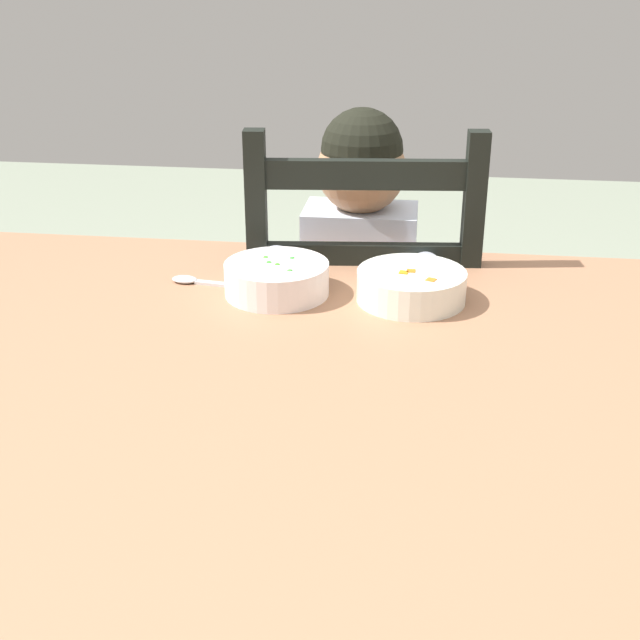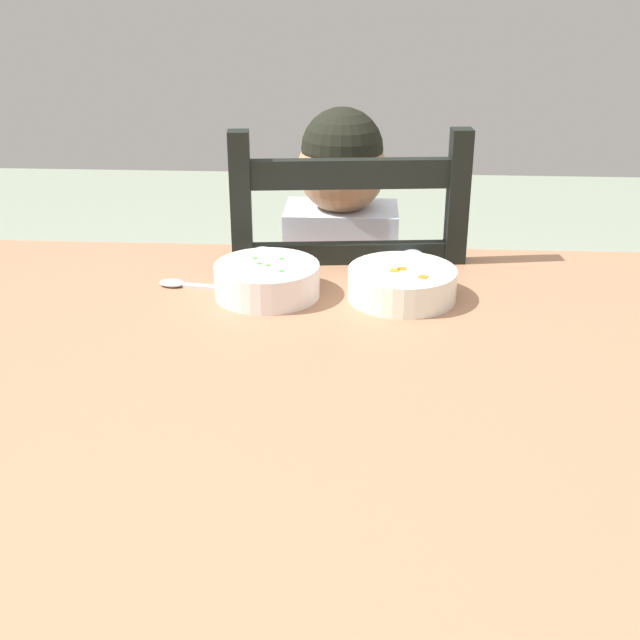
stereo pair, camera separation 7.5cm
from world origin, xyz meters
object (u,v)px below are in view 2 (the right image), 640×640
dining_table (308,435)px  dining_chair (342,356)px  child_figure (340,278)px  bowl_of_carrots (402,283)px  bowl_of_peas (267,279)px  spoon (184,284)px

dining_table → dining_chair: bearing=87.4°
dining_table → child_figure: size_ratio=1.58×
child_figure → bowl_of_carrots: (0.11, -0.29, 0.11)m
bowl_of_carrots → bowl_of_peas: bearing=180.0°
bowl_of_carrots → child_figure: bearing=110.5°
dining_chair → spoon: bearing=-133.9°
bowl_of_peas → spoon: bowl_of_peas is taller
child_figure → spoon: (-0.25, -0.26, 0.08)m
dining_chair → bowl_of_carrots: dining_chair is taller
dining_table → spoon: (-0.23, 0.32, 0.08)m
dining_table → bowl_of_carrots: size_ratio=8.77×
dining_table → bowl_of_carrots: bearing=66.1°
bowl_of_peas → dining_table: bearing=-73.5°
bowl_of_peas → bowl_of_carrots: bowl_of_peas is taller
bowl_of_peas → child_figure: bearing=69.5°
bowl_of_peas → spoon: 0.15m
child_figure → bowl_of_carrots: child_figure is taller
dining_table → bowl_of_carrots: (0.13, 0.30, 0.11)m
bowl_of_peas → spoon: bearing=168.7°
bowl_of_carrots → dining_table: bearing=-113.9°
bowl_of_peas → bowl_of_carrots: size_ratio=0.98×
bowl_of_carrots → spoon: bearing=175.4°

